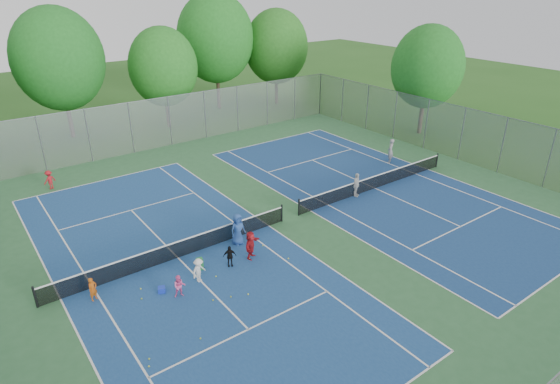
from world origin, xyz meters
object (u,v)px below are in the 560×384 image
Objects in this scene: ball_crate at (162,290)px; net_right at (376,182)px; net_left at (177,250)px; instructor at (390,151)px; ball_hopper at (200,264)px.

net_right is at bearing 7.61° from ball_crate.
net_right is at bearing 0.00° from net_left.
instructor reaches higher than net_left.
instructor is at bearing 8.24° from net_left.
net_left and net_right have the same top height.
ball_crate is 0.17× the size of instructor.
ball_crate is at bearing -129.81° from net_left.
instructor reaches higher than ball_crate.
net_left is 1.00× the size of net_right.
ball_hopper is at bearing -19.90° from instructor.
ball_crate is 20.69m from instructor.
ball_hopper reaches higher than ball_crate.
net_left is 22.15× the size of ball_hopper.
net_left is 14.00m from net_right.
net_left is 18.56m from instructor.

